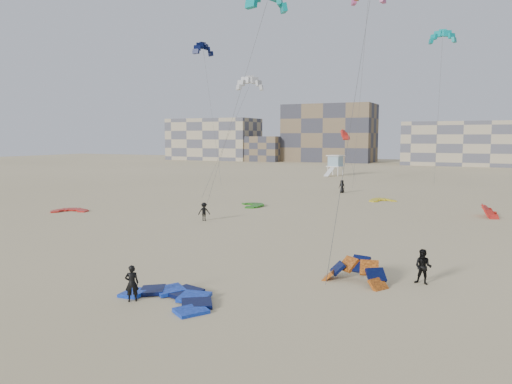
% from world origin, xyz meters
% --- Properties ---
extents(ground, '(320.00, 320.00, 0.00)m').
position_xyz_m(ground, '(0.00, 0.00, 0.00)').
color(ground, beige).
rests_on(ground, ground).
extents(kite_ground_blue, '(5.75, 5.92, 0.79)m').
position_xyz_m(kite_ground_blue, '(3.25, -0.95, 0.00)').
color(kite_ground_blue, blue).
rests_on(kite_ground_blue, ground).
extents(kite_ground_orange, '(3.97, 4.03, 3.35)m').
position_xyz_m(kite_ground_orange, '(10.50, 5.75, 0.00)').
color(kite_ground_orange, orange).
rests_on(kite_ground_orange, ground).
extents(kite_ground_red, '(4.69, 4.76, 0.61)m').
position_xyz_m(kite_ground_red, '(-22.86, 18.37, 0.00)').
color(kite_ground_red, red).
rests_on(kite_ground_red, ground).
extents(kite_ground_green, '(5.04, 4.97, 0.63)m').
position_xyz_m(kite_ground_green, '(-7.43, 30.29, 0.00)').
color(kite_ground_green, '#2D7911').
rests_on(kite_ground_green, ground).
extents(kite_ground_red_far, '(3.36, 3.29, 3.22)m').
position_xyz_m(kite_ground_red_far, '(16.99, 33.24, 0.00)').
color(kite_ground_red_far, red).
rests_on(kite_ground_red_far, ground).
extents(kite_ground_yellow, '(4.30, 4.34, 0.90)m').
position_xyz_m(kite_ground_yellow, '(5.06, 40.91, 0.00)').
color(kite_ground_yellow, '#FAF81C').
rests_on(kite_ground_yellow, ground).
extents(kitesurfer_main, '(0.76, 0.73, 1.75)m').
position_xyz_m(kitesurfer_main, '(1.70, -1.78, 0.88)').
color(kitesurfer_main, black).
rests_on(kitesurfer_main, ground).
extents(kitesurfer_b, '(1.01, 0.84, 1.87)m').
position_xyz_m(kitesurfer_b, '(13.81, 6.98, 0.94)').
color(kitesurfer_b, black).
rests_on(kitesurfer_b, ground).
extents(kitesurfer_c, '(1.25, 1.19, 1.70)m').
position_xyz_m(kitesurfer_c, '(-7.15, 19.43, 0.85)').
color(kitesurfer_c, black).
rests_on(kitesurfer_c, ground).
extents(kitesurfer_e, '(0.98, 0.74, 1.81)m').
position_xyz_m(kitesurfer_e, '(-1.88, 47.82, 0.90)').
color(kitesurfer_e, black).
rests_on(kitesurfer_e, ground).
extents(kite_fly_teal_a, '(9.04, 5.50, 20.57)m').
position_xyz_m(kite_fly_teal_a, '(-2.54, 23.42, 20.17)').
color(kite_fly_teal_a, '#029BA3').
rests_on(kite_fly_teal_a, ground).
extents(kite_fly_grey, '(4.67, 13.84, 14.72)m').
position_xyz_m(kite_fly_grey, '(-12.06, 39.36, 14.55)').
color(kite_fly_grey, silver).
rests_on(kite_fly_grey, ground).
extents(kite_fly_navy, '(5.89, 4.13, 20.39)m').
position_xyz_m(kite_fly_navy, '(-21.80, 43.87, 20.32)').
color(kite_fly_navy, '#071238').
rests_on(kite_fly_navy, ground).
extents(kite_fly_teal_b, '(3.61, 3.56, 21.33)m').
position_xyz_m(kite_fly_teal_b, '(10.06, 53.85, 21.18)').
color(kite_fly_teal_b, '#029BA3').
rests_on(kite_fly_teal_b, ground).
extents(kite_fly_red, '(6.58, 11.56, 8.61)m').
position_xyz_m(kite_fly_red, '(-6.53, 66.19, 8.00)').
color(kite_fly_red, red).
rests_on(kite_fly_red, ground).
extents(lifeguard_tower_far, '(3.40, 5.92, 4.14)m').
position_xyz_m(lifeguard_tower_far, '(-11.60, 77.90, 2.05)').
color(lifeguard_tower_far, white).
rests_on(lifeguard_tower_far, ground).
extents(condo_west_a, '(30.00, 15.00, 14.00)m').
position_xyz_m(condo_west_a, '(-70.00, 130.00, 7.00)').
color(condo_west_a, tan).
rests_on(condo_west_a, ground).
extents(condo_west_b, '(28.00, 14.00, 18.00)m').
position_xyz_m(condo_west_b, '(-30.00, 134.00, 9.00)').
color(condo_west_b, brown).
rests_on(condo_west_b, ground).
extents(condo_mid, '(32.00, 16.00, 12.00)m').
position_xyz_m(condo_mid, '(10.00, 130.00, 6.00)').
color(condo_mid, tan).
rests_on(condo_mid, ground).
extents(condo_fill_left, '(12.00, 10.00, 8.00)m').
position_xyz_m(condo_fill_left, '(-50.00, 128.00, 4.00)').
color(condo_fill_left, brown).
rests_on(condo_fill_left, ground).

